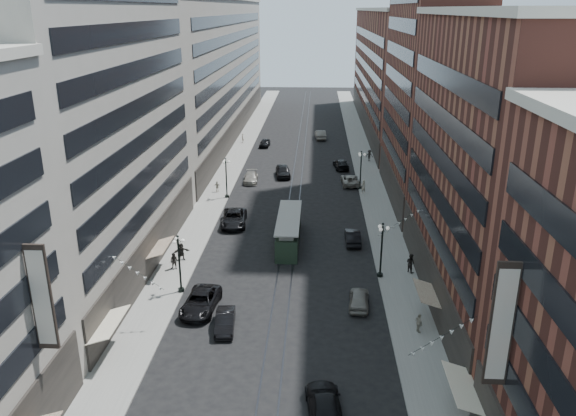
% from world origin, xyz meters
% --- Properties ---
extents(ground, '(220.00, 220.00, 0.00)m').
position_xyz_m(ground, '(0.00, 60.00, 0.00)').
color(ground, black).
rests_on(ground, ground).
extents(sidewalk_west, '(4.00, 180.00, 0.15)m').
position_xyz_m(sidewalk_west, '(-11.00, 70.00, 0.07)').
color(sidewalk_west, gray).
rests_on(sidewalk_west, ground).
extents(sidewalk_east, '(4.00, 180.00, 0.15)m').
position_xyz_m(sidewalk_east, '(11.00, 70.00, 0.07)').
color(sidewalk_east, gray).
rests_on(sidewalk_east, ground).
extents(rail_west, '(0.12, 180.00, 0.02)m').
position_xyz_m(rail_west, '(-0.70, 70.00, 0.01)').
color(rail_west, '#2D2D33').
rests_on(rail_west, ground).
extents(rail_east, '(0.12, 180.00, 0.02)m').
position_xyz_m(rail_east, '(0.70, 70.00, 0.01)').
color(rail_east, '#2D2D33').
rests_on(rail_east, ground).
extents(building_west_mid, '(8.00, 36.00, 28.00)m').
position_xyz_m(building_west_mid, '(-17.00, 33.00, 14.00)').
color(building_west_mid, gray).
rests_on(building_west_mid, ground).
extents(building_west_far, '(8.00, 90.00, 26.00)m').
position_xyz_m(building_west_far, '(-17.00, 96.00, 13.00)').
color(building_west_far, gray).
rests_on(building_west_far, ground).
extents(building_east_mid, '(8.00, 30.00, 24.00)m').
position_xyz_m(building_east_mid, '(17.00, 28.00, 12.00)').
color(building_east_mid, brown).
rests_on(building_east_mid, ground).
extents(building_east_tower, '(8.00, 26.00, 42.00)m').
position_xyz_m(building_east_tower, '(17.00, 56.00, 21.00)').
color(building_east_tower, brown).
rests_on(building_east_tower, ground).
extents(building_east_far, '(8.00, 72.00, 24.00)m').
position_xyz_m(building_east_far, '(17.00, 105.00, 12.00)').
color(building_east_far, brown).
rests_on(building_east_far, ground).
extents(lamppost_sw_far, '(1.03, 1.14, 5.52)m').
position_xyz_m(lamppost_sw_far, '(-9.20, 28.00, 3.10)').
color(lamppost_sw_far, black).
rests_on(lamppost_sw_far, sidewalk_west).
extents(lamppost_sw_mid, '(1.03, 1.14, 5.52)m').
position_xyz_m(lamppost_sw_mid, '(-9.20, 55.00, 3.10)').
color(lamppost_sw_mid, black).
rests_on(lamppost_sw_mid, sidewalk_west).
extents(lamppost_se_far, '(1.03, 1.14, 5.52)m').
position_xyz_m(lamppost_se_far, '(9.20, 32.00, 3.10)').
color(lamppost_se_far, black).
rests_on(lamppost_se_far, sidewalk_east).
extents(lamppost_se_mid, '(1.03, 1.14, 5.52)m').
position_xyz_m(lamppost_se_mid, '(9.20, 60.00, 3.10)').
color(lamppost_se_mid, black).
rests_on(lamppost_se_mid, sidewalk_east).
extents(streetcar, '(2.48, 11.20, 3.10)m').
position_xyz_m(streetcar, '(0.00, 40.00, 1.43)').
color(streetcar, '#1F3222').
rests_on(streetcar, ground).
extents(car_2, '(3.06, 5.92, 1.59)m').
position_xyz_m(car_2, '(-6.80, 25.02, 0.80)').
color(car_2, black).
rests_on(car_2, ground).
extents(car_4, '(2.07, 4.39, 1.45)m').
position_xyz_m(car_4, '(6.80, 26.37, 0.73)').
color(car_4, slate).
rests_on(car_4, ground).
extents(car_5, '(1.86, 4.36, 1.40)m').
position_xyz_m(car_5, '(-4.24, 22.13, 0.70)').
color(car_5, black).
rests_on(car_5, ground).
extents(car_6, '(2.75, 5.58, 1.56)m').
position_xyz_m(car_6, '(3.66, 12.33, 0.78)').
color(car_6, black).
rests_on(car_6, ground).
extents(pedestrian_2, '(0.88, 0.54, 1.72)m').
position_xyz_m(pedestrian_2, '(-10.92, 32.54, 1.01)').
color(pedestrian_2, black).
rests_on(pedestrian_2, sidewalk_west).
extents(pedestrian_4, '(0.74, 1.05, 1.63)m').
position_xyz_m(pedestrian_4, '(11.24, 22.20, 0.96)').
color(pedestrian_4, gray).
rests_on(pedestrian_4, sidewalk_east).
extents(car_7, '(3.29, 6.35, 1.71)m').
position_xyz_m(car_7, '(-6.80, 45.14, 0.86)').
color(car_7, black).
rests_on(car_7, ground).
extents(car_8, '(2.26, 4.97, 1.41)m').
position_xyz_m(car_8, '(-6.80, 62.70, 0.71)').
color(car_8, gray).
rests_on(car_8, ground).
extents(car_9, '(1.99, 4.33, 1.44)m').
position_xyz_m(car_9, '(-6.80, 85.53, 0.72)').
color(car_9, black).
rests_on(car_9, ground).
extents(car_10, '(1.64, 4.54, 1.49)m').
position_xyz_m(car_10, '(7.05, 40.34, 0.75)').
color(car_10, black).
rests_on(car_10, ground).
extents(car_11, '(2.66, 5.38, 1.47)m').
position_xyz_m(car_11, '(7.89, 62.15, 0.73)').
color(car_11, gray).
rests_on(car_11, ground).
extents(car_12, '(2.73, 5.40, 1.50)m').
position_xyz_m(car_12, '(6.89, 70.91, 0.75)').
color(car_12, black).
rests_on(car_12, ground).
extents(car_13, '(2.77, 5.48, 1.79)m').
position_xyz_m(car_13, '(-2.20, 65.81, 0.89)').
color(car_13, black).
rests_on(car_13, ground).
extents(car_14, '(2.37, 5.45, 1.74)m').
position_xyz_m(car_14, '(3.62, 92.60, 0.87)').
color(car_14, slate).
rests_on(car_14, ground).
extents(pedestrian_5, '(1.71, 1.12, 1.79)m').
position_xyz_m(pedestrian_5, '(-10.72, 34.77, 1.05)').
color(pedestrian_5, black).
rests_on(pedestrian_5, sidewalk_west).
extents(pedestrian_6, '(0.96, 0.58, 1.53)m').
position_xyz_m(pedestrian_6, '(-10.91, 57.38, 0.92)').
color(pedestrian_6, '#B0A891').
rests_on(pedestrian_6, sidewalk_west).
extents(pedestrian_7, '(0.98, 1.04, 1.91)m').
position_xyz_m(pedestrian_7, '(12.24, 33.12, 1.10)').
color(pedestrian_7, black).
rests_on(pedestrian_7, sidewalk_east).
extents(pedestrian_8, '(0.85, 0.78, 1.94)m').
position_xyz_m(pedestrian_8, '(9.50, 57.84, 1.12)').
color(pedestrian_8, '#B9AF99').
rests_on(pedestrian_8, sidewalk_east).
extents(pedestrian_9, '(1.32, 0.71, 1.94)m').
position_xyz_m(pedestrian_9, '(11.80, 75.32, 1.12)').
color(pedestrian_9, black).
rests_on(pedestrian_9, sidewalk_east).
extents(pedestrian_extra_0, '(0.61, 0.74, 1.74)m').
position_xyz_m(pedestrian_extra_0, '(-11.29, 88.05, 1.02)').
color(pedestrian_extra_0, '#BEB09E').
rests_on(pedestrian_extra_0, sidewalk_west).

